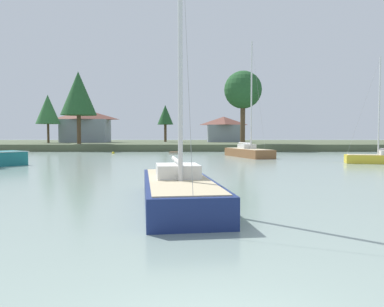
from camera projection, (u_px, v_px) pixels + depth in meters
The scene contains 12 objects.
far_shore_bank at pixel (193, 144), 91.33m from camera, with size 192.33×53.92×1.22m, color #4C563D.
dinghy_cream at pixel (173, 153), 57.31m from camera, with size 1.45×3.01×0.44m.
sailboat_yellow at pixel (383, 161), 38.14m from camera, with size 7.63×3.47×11.32m.
sailboat_navy at pixel (178, 197), 15.97m from camera, with size 4.04×9.83×13.28m.
sailboat_wood at pixel (247, 155), 49.55m from camera, with size 5.52×9.94×15.54m.
mooring_buoy_yellow at pixel (112, 153), 58.22m from camera, with size 0.44×0.44×0.49m.
shore_tree_left at pixel (46, 109), 77.71m from camera, with size 4.91×4.91×9.93m.
shore_tree_center at pixel (77, 94), 69.04m from camera, with size 6.52×6.52×13.26m.
shore_tree_center_left at pixel (242, 90), 70.96m from camera, with size 7.08×7.08×13.67m.
shore_tree_inland_b at pixel (164, 115), 87.91m from camera, with size 3.72×3.72×8.61m.
cottage_hillside at pixel (223, 129), 87.43m from camera, with size 8.05×6.81×5.86m.
cottage_eastern at pixel (84, 125), 83.53m from camera, with size 10.72×6.77×7.22m.
Camera 1 is at (-0.40, -4.76, 2.94)m, focal length 35.36 mm.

